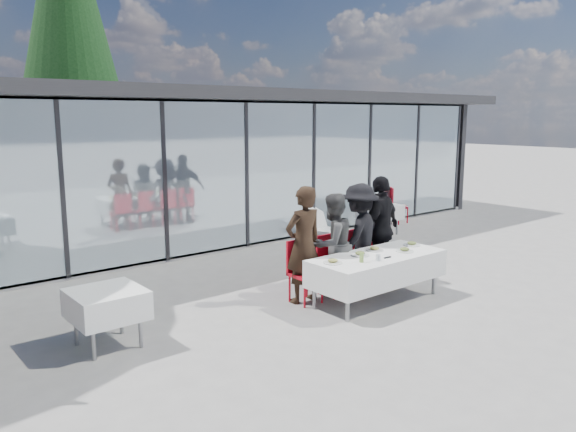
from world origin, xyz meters
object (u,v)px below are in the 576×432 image
at_px(dining_table, 377,268).
at_px(diner_c, 359,236).
at_px(diner_chair_d, 379,251).
at_px(plate_d, 412,244).
at_px(conifer_tree, 68,16).
at_px(spare_table_left, 107,304).
at_px(plate_b, 360,254).
at_px(plate_c, 375,249).
at_px(diner_chair_a, 302,268).
at_px(diner_b, 333,244).
at_px(spare_chair_b, 352,207).
at_px(plate_extra, 405,250).
at_px(diner_a, 304,245).
at_px(plate_a, 333,262).
at_px(diner_chair_c, 357,255).
at_px(diner_d, 381,229).
at_px(spare_table_right, 380,212).
at_px(lounger, 329,228).
at_px(spare_chair_a, 395,203).
at_px(juice_bottle, 362,258).
at_px(diner_chair_b, 331,261).
at_px(folded_eyeglasses, 388,257).

distance_m(dining_table, diner_c, 0.87).
distance_m(diner_chair_d, plate_d, 0.72).
bearing_deg(conifer_tree, spare_table_left, -107.78).
bearing_deg(plate_d, dining_table, -175.44).
height_order(plate_b, plate_c, same).
distance_m(diner_chair_a, diner_b, 0.69).
bearing_deg(plate_d, diner_chair_d, 93.87).
bearing_deg(spare_chair_b, conifer_tree, 114.60).
xyz_separation_m(dining_table, diner_chair_a, (-0.90, 0.75, -0.00)).
xyz_separation_m(diner_c, plate_extra, (0.16, -0.84, -0.11)).
relative_size(diner_a, diner_b, 1.10).
bearing_deg(plate_a, diner_chair_a, 91.84).
height_order(diner_c, diner_chair_c, diner_c).
height_order(diner_a, diner_d, diner_d).
distance_m(diner_chair_d, plate_extra, 0.99).
relative_size(diner_d, spare_table_right, 2.17).
xyz_separation_m(plate_a, spare_table_right, (4.74, 3.27, -0.22)).
distance_m(diner_chair_a, spare_table_left, 3.06).
height_order(spare_chair_b, lounger, spare_chair_b).
xyz_separation_m(diner_c, conifer_tree, (-0.37, 12.49, 5.10)).
height_order(diner_chair_a, diner_d, diner_d).
height_order(spare_chair_a, spare_chair_b, same).
relative_size(diner_chair_a, juice_bottle, 6.92).
relative_size(diner_chair_b, diner_chair_d, 1.00).
bearing_deg(plate_c, juice_bottle, -151.91).
bearing_deg(dining_table, diner_b, 111.21).
bearing_deg(diner_chair_b, diner_chair_d, 0.00).
xyz_separation_m(diner_b, diner_chair_b, (-0.00, 0.03, -0.29)).
relative_size(dining_table, diner_chair_c, 2.32).
bearing_deg(spare_chair_a, spare_table_right, -153.46).
relative_size(diner_chair_b, spare_table_right, 1.13).
distance_m(plate_b, juice_bottle, 0.41).
bearing_deg(dining_table, spare_chair_a, 37.61).
relative_size(plate_extra, spare_chair_a, 0.29).
relative_size(plate_a, spare_chair_a, 0.29).
relative_size(diner_c, diner_chair_d, 1.82).
relative_size(juice_bottle, spare_chair_a, 0.14).
height_order(diner_c, conifer_tree, conifer_tree).
relative_size(dining_table, diner_chair_d, 2.32).
bearing_deg(plate_c, diner_chair_c, 72.76).
distance_m(diner_c, folded_eyeglasses, 1.02).
bearing_deg(spare_chair_b, diner_d, -129.89).
relative_size(diner_c, spare_chair_a, 1.82).
distance_m(plate_b, spare_table_left, 3.81).
bearing_deg(spare_table_right, plate_d, -131.72).
relative_size(diner_chair_c, plate_a, 3.42).
distance_m(diner_d, folded_eyeglasses, 1.32).
distance_m(diner_b, plate_d, 1.37).
bearing_deg(diner_a, plate_b, 141.60).
height_order(plate_a, folded_eyeglasses, plate_a).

